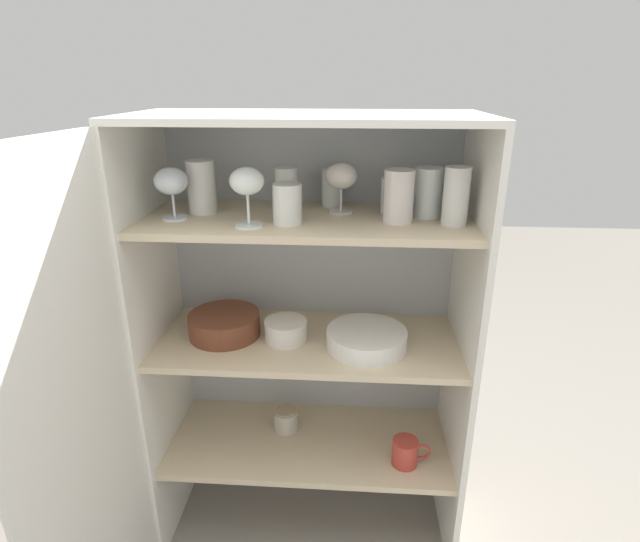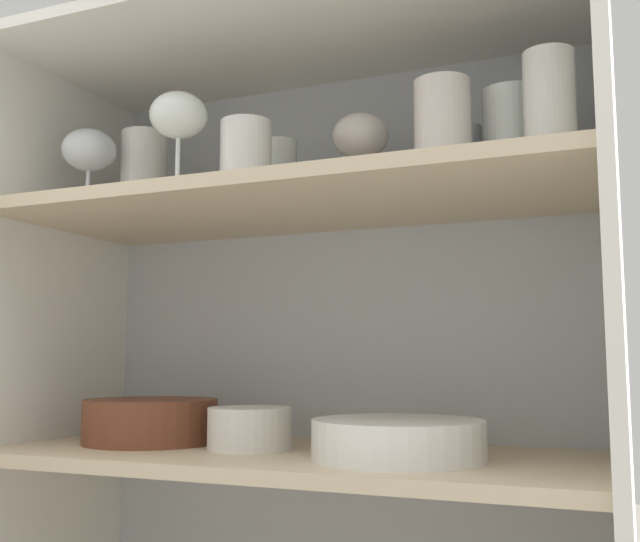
% 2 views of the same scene
% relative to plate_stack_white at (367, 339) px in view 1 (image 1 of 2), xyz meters
% --- Properties ---
extents(cupboard_back_panel, '(0.93, 0.02, 1.33)m').
position_rel_plate_stack_white_xyz_m(cupboard_back_panel, '(-0.18, 0.24, -0.06)').
color(cupboard_back_panel, '#B2B7BC').
rests_on(cupboard_back_panel, ground_plane).
extents(cupboard_side_left, '(0.02, 0.42, 1.33)m').
position_rel_plate_stack_white_xyz_m(cupboard_side_left, '(-0.63, 0.04, -0.06)').
color(cupboard_side_left, white).
rests_on(cupboard_side_left, ground_plane).
extents(cupboard_side_right, '(0.02, 0.42, 1.33)m').
position_rel_plate_stack_white_xyz_m(cupboard_side_right, '(0.28, 0.04, -0.06)').
color(cupboard_side_right, white).
rests_on(cupboard_side_right, ground_plane).
extents(cupboard_top_panel, '(0.93, 0.42, 0.02)m').
position_rel_plate_stack_white_xyz_m(cupboard_top_panel, '(-0.18, 0.04, 0.62)').
color(cupboard_top_panel, white).
rests_on(cupboard_top_panel, cupboard_side_left).
extents(shelf_board_lower, '(0.89, 0.38, 0.02)m').
position_rel_plate_stack_white_xyz_m(shelf_board_lower, '(-0.18, 0.04, -0.41)').
color(shelf_board_lower, beige).
extents(shelf_board_middle, '(0.89, 0.38, 0.02)m').
position_rel_plate_stack_white_xyz_m(shelf_board_middle, '(-0.18, 0.04, -0.04)').
color(shelf_board_middle, beige).
extents(shelf_board_upper, '(0.89, 0.38, 0.02)m').
position_rel_plate_stack_white_xyz_m(shelf_board_upper, '(-0.18, 0.04, 0.34)').
color(shelf_board_upper, beige).
extents(cupboard_door, '(0.05, 0.46, 1.33)m').
position_rel_plate_stack_white_xyz_m(cupboard_door, '(-0.66, -0.40, -0.06)').
color(cupboard_door, silver).
rests_on(cupboard_door, ground_plane).
extents(tumbler_glass_0, '(0.08, 0.08, 0.10)m').
position_rel_plate_stack_white_xyz_m(tumbler_glass_0, '(0.07, 0.10, 0.40)').
color(tumbler_glass_0, white).
rests_on(tumbler_glass_0, shelf_board_upper).
extents(tumbler_glass_1, '(0.08, 0.08, 0.15)m').
position_rel_plate_stack_white_xyz_m(tumbler_glass_1, '(-0.47, 0.06, 0.43)').
color(tumbler_glass_1, white).
rests_on(tumbler_glass_1, shelf_board_upper).
extents(tumbler_glass_2, '(0.08, 0.08, 0.10)m').
position_rel_plate_stack_white_xyz_m(tumbler_glass_2, '(-0.22, -0.04, 0.41)').
color(tumbler_glass_2, white).
rests_on(tumbler_glass_2, shelf_board_upper).
extents(tumbler_glass_3, '(0.08, 0.08, 0.13)m').
position_rel_plate_stack_white_xyz_m(tumbler_glass_3, '(0.15, 0.06, 0.42)').
color(tumbler_glass_3, white).
rests_on(tumbler_glass_3, shelf_board_upper).
extents(tumbler_glass_4, '(0.08, 0.08, 0.14)m').
position_rel_plate_stack_white_xyz_m(tumbler_glass_4, '(0.07, 0.00, 0.42)').
color(tumbler_glass_4, silver).
rests_on(tumbler_glass_4, shelf_board_upper).
extents(tumbler_glass_5, '(0.06, 0.06, 0.11)m').
position_rel_plate_stack_white_xyz_m(tumbler_glass_5, '(-0.11, 0.17, 0.41)').
color(tumbler_glass_5, white).
rests_on(tumbler_glass_5, shelf_board_upper).
extents(tumbler_glass_6, '(0.07, 0.07, 0.15)m').
position_rel_plate_stack_white_xyz_m(tumbler_glass_6, '(0.21, -0.01, 0.43)').
color(tumbler_glass_6, white).
rests_on(tumbler_glass_6, shelf_board_upper).
extents(tumbler_glass_7, '(0.07, 0.07, 0.12)m').
position_rel_plate_stack_white_xyz_m(tumbler_glass_7, '(-0.24, 0.12, 0.41)').
color(tumbler_glass_7, white).
rests_on(tumbler_glass_7, shelf_board_upper).
extents(wine_glass_0, '(0.09, 0.09, 0.14)m').
position_rel_plate_stack_white_xyz_m(wine_glass_0, '(-0.08, 0.09, 0.45)').
color(wine_glass_0, silver).
rests_on(wine_glass_0, shelf_board_upper).
extents(wine_glass_1, '(0.09, 0.09, 0.14)m').
position_rel_plate_stack_white_xyz_m(wine_glass_1, '(-0.53, -0.01, 0.45)').
color(wine_glass_1, white).
rests_on(wine_glass_1, shelf_board_upper).
extents(wine_glass_2, '(0.09, 0.09, 0.15)m').
position_rel_plate_stack_white_xyz_m(wine_glass_2, '(-0.31, -0.07, 0.46)').
color(wine_glass_2, white).
rests_on(wine_glass_2, shelf_board_upper).
extents(plate_stack_white, '(0.23, 0.23, 0.05)m').
position_rel_plate_stack_white_xyz_m(plate_stack_white, '(0.00, 0.00, 0.00)').
color(plate_stack_white, white).
rests_on(plate_stack_white, shelf_board_middle).
extents(mixing_bowl_large, '(0.22, 0.22, 0.07)m').
position_rel_plate_stack_white_xyz_m(mixing_bowl_large, '(-0.43, 0.05, 0.01)').
color(mixing_bowl_large, brown).
rests_on(mixing_bowl_large, shelf_board_middle).
extents(serving_bowl_small, '(0.13, 0.13, 0.06)m').
position_rel_plate_stack_white_xyz_m(serving_bowl_small, '(-0.24, 0.03, 0.01)').
color(serving_bowl_small, silver).
rests_on(serving_bowl_small, shelf_board_middle).
extents(coffee_mug_primary, '(0.12, 0.08, 0.09)m').
position_rel_plate_stack_white_xyz_m(coffee_mug_primary, '(0.13, -0.05, -0.36)').
color(coffee_mug_primary, '#BC3D33').
rests_on(coffee_mug_primary, shelf_board_lower).
extents(storage_jar, '(0.08, 0.08, 0.08)m').
position_rel_plate_stack_white_xyz_m(storage_jar, '(-0.26, 0.09, -0.36)').
color(storage_jar, beige).
rests_on(storage_jar, shelf_board_lower).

